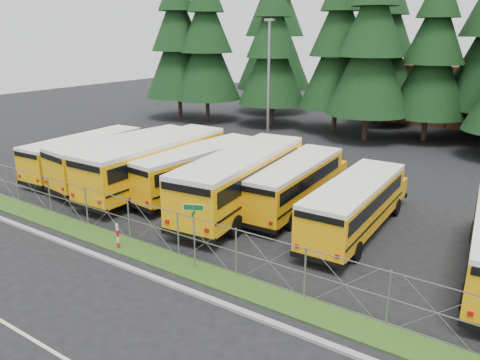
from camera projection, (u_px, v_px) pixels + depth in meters
The scene contains 23 objects.
ground at pixel (211, 252), 20.50m from camera, with size 120.00×120.00×0.00m, color black.
curb at pixel (163, 281), 18.03m from camera, with size 50.00×0.25×0.12m, color gray.
grass_verge at pixel (186, 267), 19.15m from camera, with size 50.00×1.40×0.06m, color #1D4012.
road_lane_line at pixel (51, 351), 14.18m from camera, with size 50.00×0.12×0.01m, color beige.
chainlink_fence at pixel (196, 240), 19.41m from camera, with size 44.00×0.10×2.00m, color gray, non-canonical shape.
bus_0 at pixel (89, 155), 31.50m from camera, with size 2.38×10.08×2.64m, color #FF9C08, non-canonical shape.
bus_1 at pixel (131, 159), 29.78m from camera, with size 2.67×11.31×2.97m, color #FF9C08, non-canonical shape.
bus_2 at pixel (160, 165), 28.22m from camera, with size 2.86×12.13×3.18m, color #FF9C08, non-canonical shape.
bus_3 at pixel (202, 170), 27.74m from camera, with size 2.54×10.75×2.82m, color #FF9C08, non-canonical shape.
bus_4 at pixel (245, 181), 25.11m from camera, with size 2.88×12.21×3.20m, color #FF9C08, non-canonical shape.
bus_5 at pixel (296, 184), 25.41m from camera, with size 2.39×10.12×2.65m, color #FF9C08, non-canonical shape.
bus_6 at pixel (357, 206), 22.20m from camera, with size 2.38×10.06×2.64m, color #FF9C08, non-canonical shape.
street_sign at pixel (194, 223), 18.48m from camera, with size 0.77×0.51×2.81m.
striped_bollard at pixel (118, 236), 20.66m from camera, with size 0.11×0.11×1.20m, color #B20C0C.
light_standard at pixel (269, 85), 34.70m from camera, with size 0.70×0.35×10.14m.
conifer_0 at pixel (178, 43), 50.33m from camera, with size 7.28×7.28×16.10m, color black, non-canonical shape.
conifer_1 at pixel (206, 45), 48.85m from camera, with size 7.16×7.16×15.84m, color black, non-canonical shape.
conifer_2 at pixel (273, 50), 46.21m from camera, with size 6.82×6.82×15.08m, color black, non-canonical shape.
conifer_3 at pixel (339, 48), 43.32m from camera, with size 7.08×7.08×15.67m, color black, non-canonical shape.
conifer_4 at pixel (372, 47), 39.46m from camera, with size 7.23×7.23×15.99m, color black, non-canonical shape.
conifer_5 at pixel (433, 55), 39.44m from camera, with size 6.64×6.64×14.69m, color black, non-canonical shape.
conifer_10 at pixel (275, 28), 53.53m from camera, with size 8.74×8.74×19.33m, color black, non-canonical shape.
conifer_11 at pixel (387, 48), 46.70m from camera, with size 6.95×6.95×15.37m, color black, non-canonical shape.
Camera 1 is at (11.44, -14.69, 9.24)m, focal length 35.00 mm.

